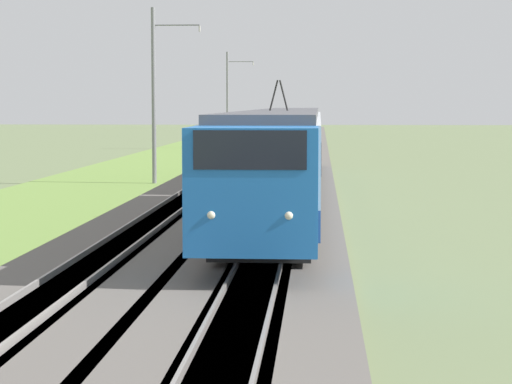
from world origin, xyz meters
TOP-DOWN VIEW (x-y plane):
  - ballast_main at (50.00, 0.00)m, footprint 240.00×4.40m
  - ballast_adjacent at (50.00, -4.10)m, footprint 240.00×4.40m
  - track_main at (50.00, 0.00)m, footprint 240.00×1.57m
  - track_adjacent at (50.00, -4.10)m, footprint 240.00×1.57m
  - grass_verge at (50.00, 5.29)m, footprint 240.00×9.17m
  - passenger_train at (39.14, -4.10)m, footprint 42.83×2.98m
  - catenary_mast_mid at (48.07, 2.97)m, footprint 0.22×2.56m
  - catenary_mast_far at (89.47, 2.97)m, footprint 0.22×2.56m

SIDE VIEW (x-z plane):
  - grass_verge at x=50.00m, z-range 0.00..0.12m
  - ballast_main at x=50.00m, z-range 0.00..0.30m
  - ballast_adjacent at x=50.00m, z-range 0.00..0.30m
  - track_main at x=50.00m, z-range -0.07..0.38m
  - track_adjacent at x=50.00m, z-range -0.07..0.38m
  - passenger_train at x=39.14m, z-range -0.16..4.92m
  - catenary_mast_far at x=89.47m, z-range 0.14..9.19m
  - catenary_mast_mid at x=48.07m, z-range 0.15..9.31m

